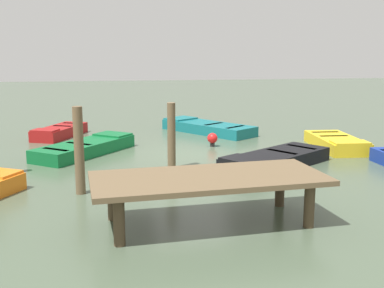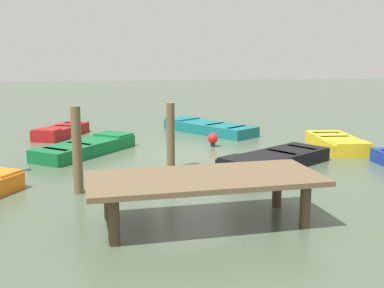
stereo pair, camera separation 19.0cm
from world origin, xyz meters
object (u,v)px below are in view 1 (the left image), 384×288
(dock_segment, at_px, (209,182))
(mooring_piling_near_left, at_px, (79,151))
(rowboat_green, at_px, (86,147))
(rowboat_teal, at_px, (207,127))
(rowboat_black, at_px, (275,159))
(rowboat_red, at_px, (60,131))
(rowboat_yellow, at_px, (336,142))
(mooring_piling_near_right, at_px, (171,136))
(marker_buoy, at_px, (212,139))

(dock_segment, height_order, mooring_piling_near_left, mooring_piling_near_left)
(dock_segment, bearing_deg, rowboat_green, -73.35)
(rowboat_green, height_order, rowboat_teal, same)
(rowboat_teal, bearing_deg, mooring_piling_near_left, 113.87)
(rowboat_black, xyz_separation_m, mooring_piling_near_left, (5.39, 1.75, 0.81))
(rowboat_green, distance_m, rowboat_red, 3.55)
(mooring_piling_near_left, bearing_deg, rowboat_green, -88.94)
(rowboat_teal, height_order, rowboat_yellow, same)
(rowboat_teal, bearing_deg, rowboat_black, 151.48)
(rowboat_black, relative_size, mooring_piling_near_right, 2.01)
(dock_segment, bearing_deg, mooring_piling_near_left, -47.90)
(rowboat_black, height_order, rowboat_red, same)
(rowboat_teal, bearing_deg, marker_buoy, 136.31)
(dock_segment, relative_size, rowboat_green, 1.23)
(rowboat_black, relative_size, marker_buoy, 7.86)
(rowboat_black, distance_m, rowboat_teal, 6.14)
(rowboat_black, bearing_deg, mooring_piling_near_right, -40.02)
(rowboat_teal, xyz_separation_m, mooring_piling_near_left, (4.64, 7.84, 0.81))
(rowboat_black, bearing_deg, rowboat_teal, -117.22)
(rowboat_red, relative_size, mooring_piling_near_left, 1.43)
(rowboat_black, bearing_deg, rowboat_yellow, -178.26)
(rowboat_black, distance_m, marker_buoy, 3.41)
(rowboat_red, xyz_separation_m, marker_buoy, (-5.44, 2.87, 0.07))
(rowboat_yellow, height_order, rowboat_red, same)
(rowboat_green, bearing_deg, rowboat_yellow, -55.76)
(rowboat_black, bearing_deg, marker_buoy, -104.24)
(rowboat_red, relative_size, mooring_piling_near_right, 1.56)
(rowboat_green, height_order, rowboat_red, same)
(rowboat_green, height_order, rowboat_yellow, same)
(dock_segment, height_order, mooring_piling_near_right, mooring_piling_near_right)
(rowboat_green, distance_m, mooring_piling_near_right, 3.54)
(rowboat_green, height_order, marker_buoy, marker_buoy)
(rowboat_yellow, height_order, mooring_piling_near_right, mooring_piling_near_right)
(marker_buoy, bearing_deg, mooring_piling_near_left, 49.53)
(rowboat_teal, distance_m, mooring_piling_near_left, 9.15)
(marker_buoy, bearing_deg, rowboat_black, 109.99)
(rowboat_yellow, relative_size, rowboat_red, 1.04)
(rowboat_teal, relative_size, rowboat_red, 1.41)
(marker_buoy, bearing_deg, rowboat_red, -27.80)
(rowboat_red, height_order, mooring_piling_near_right, mooring_piling_near_right)
(rowboat_black, bearing_deg, mooring_piling_near_left, -16.23)
(rowboat_teal, distance_m, rowboat_red, 5.86)
(rowboat_yellow, relative_size, mooring_piling_near_left, 1.48)
(rowboat_teal, height_order, marker_buoy, marker_buoy)
(mooring_piling_near_left, height_order, marker_buoy, mooring_piling_near_left)
(rowboat_green, relative_size, rowboat_teal, 0.90)
(mooring_piling_near_right, bearing_deg, marker_buoy, -122.01)
(dock_segment, relative_size, rowboat_yellow, 1.50)
(rowboat_red, bearing_deg, rowboat_teal, 113.93)
(mooring_piling_near_left, bearing_deg, rowboat_red, -81.14)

